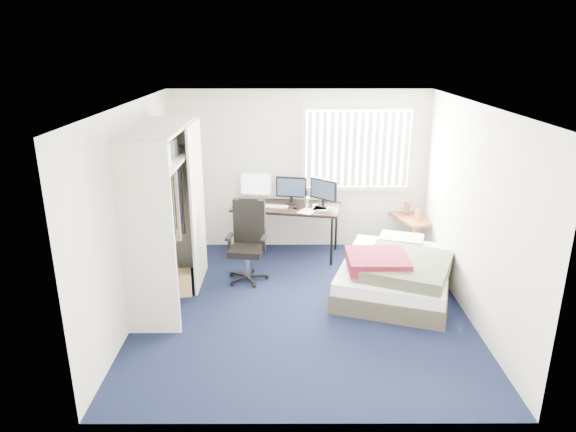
{
  "coord_description": "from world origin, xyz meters",
  "views": [
    {
      "loc": [
        -0.19,
        -5.75,
        3.14
      ],
      "look_at": [
        -0.18,
        0.4,
        1.07
      ],
      "focal_mm": 32.0,
      "sensor_mm": 36.0,
      "label": 1
    }
  ],
  "objects_px": {
    "office_chair": "(248,249)",
    "nightstand": "(410,220)",
    "bed": "(396,273)",
    "desk": "(287,204)"
  },
  "relations": [
    {
      "from": "office_chair",
      "to": "nightstand",
      "type": "relative_size",
      "value": 1.23
    },
    {
      "from": "bed",
      "to": "nightstand",
      "type": "bearing_deg",
      "value": 70.53
    },
    {
      "from": "office_chair",
      "to": "nightstand",
      "type": "bearing_deg",
      "value": 22.0
    },
    {
      "from": "office_chair",
      "to": "bed",
      "type": "height_order",
      "value": "office_chair"
    },
    {
      "from": "desk",
      "to": "bed",
      "type": "xyz_separation_m",
      "value": [
        1.44,
        -1.33,
        -0.55
      ]
    },
    {
      "from": "office_chair",
      "to": "desk",
      "type": "bearing_deg",
      "value": 59.16
    },
    {
      "from": "desk",
      "to": "nightstand",
      "type": "distance_m",
      "value": 1.97
    },
    {
      "from": "nightstand",
      "to": "bed",
      "type": "distance_m",
      "value": 1.53
    },
    {
      "from": "office_chair",
      "to": "nightstand",
      "type": "xyz_separation_m",
      "value": [
        2.48,
        1.0,
        0.07
      ]
    },
    {
      "from": "desk",
      "to": "bed",
      "type": "distance_m",
      "value": 2.03
    }
  ]
}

